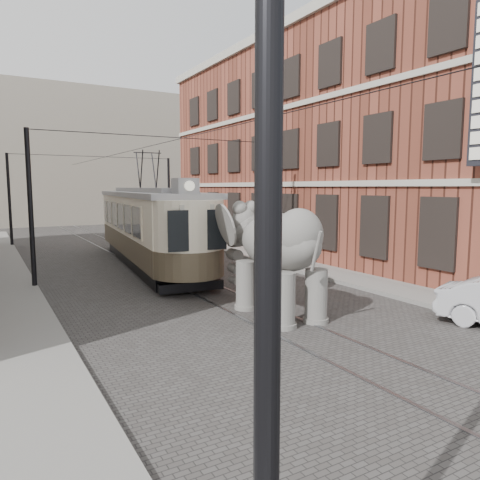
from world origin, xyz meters
TOP-DOWN VIEW (x-y plane):
  - ground at (0.00, 0.00)m, footprint 120.00×120.00m
  - tram_rails at (0.00, 0.00)m, footprint 1.54×80.00m
  - sidewalk_right at (6.00, 0.00)m, footprint 2.00×60.00m
  - sidewalk_left at (-6.50, 0.00)m, footprint 2.00×60.00m
  - brick_building at (11.00, 9.00)m, footprint 8.00×26.00m
  - distant_block at (0.00, 40.00)m, footprint 28.00×10.00m
  - catenary at (-0.20, 5.00)m, footprint 11.00×30.20m
  - tram at (-0.04, 9.09)m, footprint 4.39×14.23m
  - elephant at (0.43, -1.49)m, footprint 3.31×5.71m

SIDE VIEW (x-z plane):
  - ground at x=0.00m, z-range 0.00..0.00m
  - tram_rails at x=0.00m, z-range 0.00..0.02m
  - sidewalk_right at x=6.00m, z-range 0.00..0.15m
  - sidewalk_left at x=-6.50m, z-range 0.00..0.15m
  - elephant at x=0.43m, z-range 0.00..3.43m
  - tram at x=-0.04m, z-range 0.00..5.55m
  - catenary at x=-0.20m, z-range 0.00..6.00m
  - brick_building at x=11.00m, z-range 0.00..12.00m
  - distant_block at x=0.00m, z-range 0.00..14.00m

